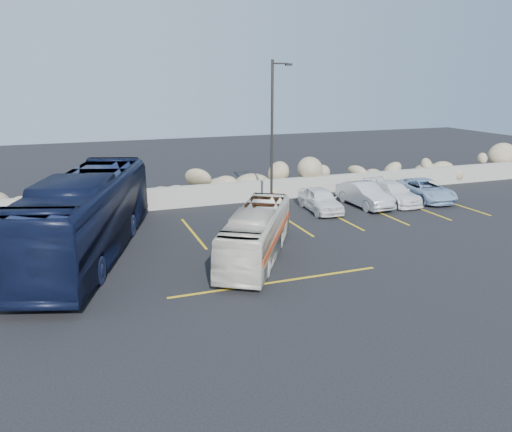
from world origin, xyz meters
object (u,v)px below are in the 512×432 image
object	(u,v)px
car_c	(393,193)
tour_coach	(86,215)
vintage_bus	(256,234)
car_a	(320,200)
lamppost	(273,132)
car_d	(425,190)
car_b	(365,195)

from	to	relation	value
car_c	tour_coach	bearing A→B (deg)	-171.62
vintage_bus	car_a	size ratio (longest dim) A/B	1.95
lamppost	car_d	xyz separation A→B (m)	(9.54, -0.80, -3.68)
car_a	vintage_bus	bearing A→B (deg)	-130.98
lamppost	car_c	world-z (taller)	lamppost
tour_coach	car_c	size ratio (longest dim) A/B	2.91
car_a	car_b	bearing A→B (deg)	6.55
vintage_bus	car_c	bearing A→B (deg)	60.27
tour_coach	car_c	world-z (taller)	tour_coach
car_d	tour_coach	bearing A→B (deg)	-166.25
car_b	car_c	distance (m)	1.96
car_a	car_b	distance (m)	2.86
car_c	car_d	xyz separation A→B (m)	(2.27, -0.03, 0.01)
vintage_bus	car_b	world-z (taller)	vintage_bus
car_c	car_b	bearing A→B (deg)	-179.21
tour_coach	car_a	distance (m)	12.63
tour_coach	car_a	xyz separation A→B (m)	(12.25, 2.90, -1.04)
car_c	vintage_bus	bearing A→B (deg)	-152.92
lamppost	car_b	world-z (taller)	lamppost
tour_coach	car_a	size ratio (longest dim) A/B	3.20
tour_coach	car_b	world-z (taller)	tour_coach
lamppost	car_b	distance (m)	6.49
car_c	car_d	distance (m)	2.27
car_b	car_a	bearing A→B (deg)	179.64
tour_coach	car_a	bearing A→B (deg)	31.48
car_a	car_b	world-z (taller)	car_b
tour_coach	car_b	xyz separation A→B (m)	(15.11, 2.99, -1.02)
lamppost	vintage_bus	size ratio (longest dim) A/B	1.08
car_a	car_c	bearing A→B (deg)	6.87
vintage_bus	lamppost	bearing A→B (deg)	94.35
car_b	car_d	xyz separation A→B (m)	(4.23, 0.06, -0.05)
lamppost	car_c	size ratio (longest dim) A/B	1.92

